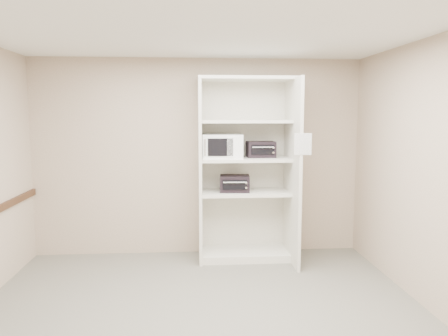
{
  "coord_description": "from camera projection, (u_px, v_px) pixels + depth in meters",
  "views": [
    {
      "loc": [
        -0.08,
        -4.03,
        1.94
      ],
      "look_at": [
        0.32,
        1.42,
        1.27
      ],
      "focal_mm": 35.0,
      "sensor_mm": 36.0,
      "label": 1
    }
  ],
  "objects": [
    {
      "name": "ceiling",
      "position": [
        200.0,
        29.0,
        3.9
      ],
      "size": [
        4.5,
        4.0,
        0.01
      ],
      "primitive_type": "cube",
      "color": "white"
    },
    {
      "name": "wall_right",
      "position": [
        433.0,
        176.0,
        4.23
      ],
      "size": [
        0.02,
        4.0,
        2.7
      ],
      "primitive_type": "cube",
      "color": "#BEAA96",
      "rests_on": "ground"
    },
    {
      "name": "floor",
      "position": [
        202.0,
        316.0,
        4.23
      ],
      "size": [
        4.5,
        4.0,
        0.01
      ],
      "primitive_type": "cube",
      "color": "#5F5D53",
      "rests_on": "ground"
    },
    {
      "name": "wall_front",
      "position": [
        210.0,
        239.0,
        2.09
      ],
      "size": [
        4.5,
        0.02,
        2.7
      ],
      "primitive_type": "cube",
      "color": "#BEAA96",
      "rests_on": "ground"
    },
    {
      "name": "wall_back",
      "position": [
        198.0,
        157.0,
        6.05
      ],
      "size": [
        4.5,
        0.02,
        2.7
      ],
      "primitive_type": "cube",
      "color": "#BEAA96",
      "rests_on": "ground"
    },
    {
      "name": "paper_sign",
      "position": [
        303.0,
        144.0,
        5.19
      ],
      "size": [
        0.2,
        0.02,
        0.25
      ],
      "primitive_type": "cube",
      "rotation": [
        0.0,
        0.0,
        -0.09
      ],
      "color": "white",
      "rests_on": "shelving_unit"
    },
    {
      "name": "microwave",
      "position": [
        223.0,
        146.0,
        5.74
      ],
      "size": [
        0.54,
        0.42,
        0.31
      ],
      "primitive_type": "cube",
      "rotation": [
        0.0,
        0.0,
        -0.04
      ],
      "color": "white",
      "rests_on": "shelving_unit"
    },
    {
      "name": "toaster_oven_lower",
      "position": [
        235.0,
        183.0,
        5.81
      ],
      "size": [
        0.41,
        0.32,
        0.22
      ],
      "primitive_type": "cube",
      "rotation": [
        0.0,
        0.0,
        -0.08
      ],
      "color": "black",
      "rests_on": "shelving_unit"
    },
    {
      "name": "toaster_oven_upper",
      "position": [
        261.0,
        149.0,
        5.85
      ],
      "size": [
        0.37,
        0.29,
        0.21
      ],
      "primitive_type": "cube",
      "rotation": [
        0.0,
        0.0,
        0.02
      ],
      "color": "black",
      "rests_on": "shelving_unit"
    },
    {
      "name": "shelving_unit",
      "position": [
        248.0,
        175.0,
        5.83
      ],
      "size": [
        1.24,
        0.92,
        2.42
      ],
      "color": "beige",
      "rests_on": "floor"
    }
  ]
}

